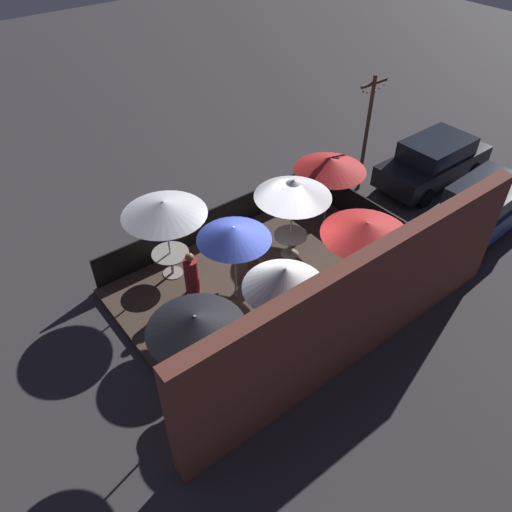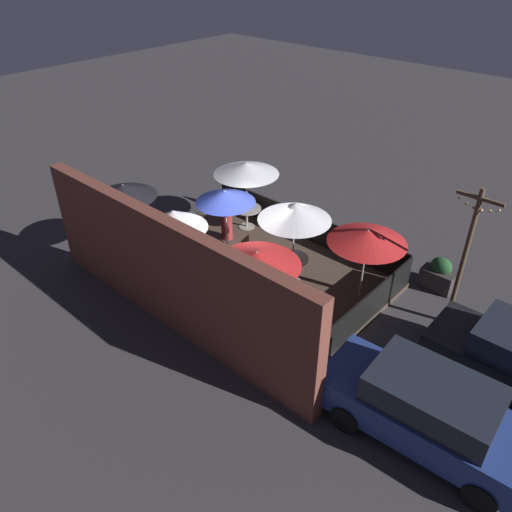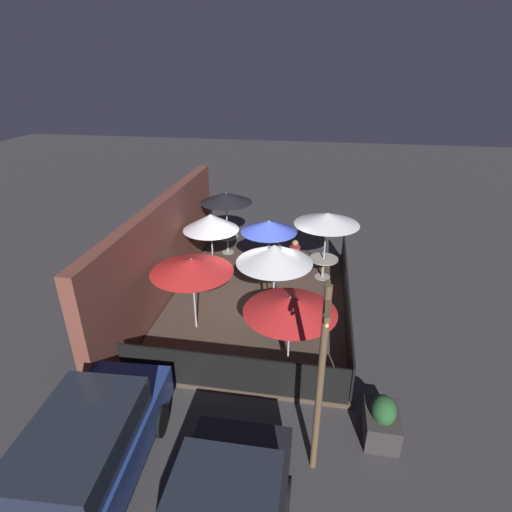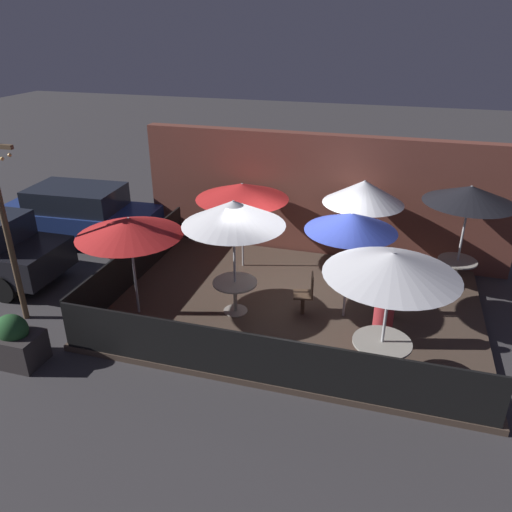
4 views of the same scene
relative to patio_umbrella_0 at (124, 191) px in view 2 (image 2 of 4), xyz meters
name	(u,v)px [view 2 (image 2 of 4)]	position (x,y,z in m)	size (l,w,h in m)	color
ground_plane	(249,275)	(-3.36, -1.76, -2.37)	(60.00, 60.00, 0.00)	#383538
patio_deck	(249,273)	(-3.36, -1.76, -2.31)	(7.82, 5.49, 0.12)	#47382D
building_wall	(168,274)	(-3.36, 1.22, -0.76)	(9.42, 0.36, 3.22)	brown
fence_front	(304,225)	(-3.36, -4.46, -1.78)	(7.62, 0.05, 0.95)	black
fence_side_left	(360,315)	(-7.22, -1.76, -1.78)	(0.05, 5.29, 0.95)	black
patio_umbrella_0	(124,191)	(0.00, 0.00, 0.00)	(1.95, 1.95, 2.45)	#B2B2B7
patio_umbrella_1	(246,168)	(-1.45, -3.74, -0.08)	(2.16, 2.16, 2.37)	#B2B2B7
patio_umbrella_2	(295,212)	(-4.51, -2.39, -0.03)	(2.06, 2.06, 2.48)	#B2B2B7
patio_umbrella_3	(257,259)	(-5.02, -0.26, -0.30)	(2.22, 2.22, 2.15)	#B2B2B7
patio_umbrella_4	(368,236)	(-6.47, -3.00, -0.30)	(2.12, 2.12, 2.14)	#B2B2B7
patio_umbrella_5	(174,219)	(-2.22, -0.02, -0.14)	(1.84, 1.84, 2.38)	#B2B2B7
patio_umbrella_6	(225,197)	(-2.28, -1.93, -0.15)	(1.80, 1.80, 2.29)	#B2B2B7
dining_table_0	(131,240)	(0.00, 0.00, -1.69)	(0.86, 0.86, 0.71)	#9E998E
dining_table_1	(247,212)	(-1.45, -3.74, -1.67)	(0.99, 0.99, 0.73)	#9E998E
dining_table_2	(292,262)	(-4.51, -2.39, -1.69)	(0.93, 0.93, 0.71)	#9E998E
patio_chair_0	(199,235)	(-1.29, -1.65, -1.74)	(0.43, 0.43, 0.94)	#4C3828
patio_chair_1	(248,250)	(-3.06, -2.07, -1.76)	(0.48, 0.48, 0.92)	#4C3828
patron_0	(227,222)	(-1.48, -2.74, -1.65)	(0.51, 0.51, 1.35)	maroon
planter_box	(439,275)	(-7.87, -5.01, -1.94)	(0.95, 0.66, 0.99)	#332D2D
light_post	(465,253)	(-8.77, -3.71, -0.18)	(1.10, 0.12, 3.93)	brown
parked_car_1	(429,411)	(-9.94, 0.14, -1.53)	(4.51, 1.99, 1.62)	navy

